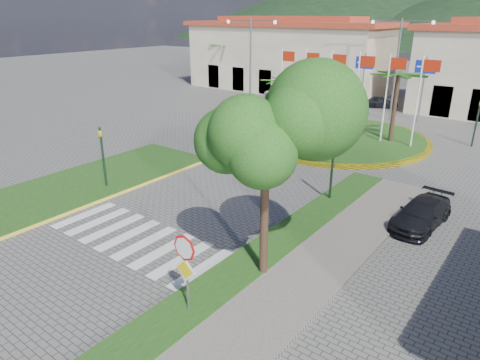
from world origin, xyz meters
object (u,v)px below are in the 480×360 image
Objects in this scene: deciduous_tree at (266,127)px; car_side_right at (422,213)px; car_dark_a at (381,102)px; roundabout_island at (336,137)px; white_van at (286,95)px; stop_sign at (185,262)px.

car_side_right is at bearing 65.78° from deciduous_tree.
car_side_right reaches higher than car_dark_a.
roundabout_island is 4.03× the size of car_dark_a.
deciduous_tree is (5.50, -17.00, 5.00)m from roundabout_island.
white_van reaches higher than car_dark_a.
roundabout_island reaches higher than car_side_right.
stop_sign reaches higher than white_van.
roundabout_island is 12.74m from car_dark_a.
deciduous_tree is (0.60, 3.04, 3.38)m from stop_sign.
deciduous_tree is 1.47× the size of white_van.
roundabout_island is at bearing 107.91° from deciduous_tree.
white_van is 9.13m from car_dark_a.
deciduous_tree reaches higher than car_side_right.
stop_sign is at bearing -142.54° from white_van.
car_side_right is (18.74, -19.61, -0.09)m from white_van.
deciduous_tree is 2.16× the size of car_dark_a.
roundabout_island is at bearing -123.00° from white_van.
roundabout_island is at bearing 103.73° from stop_sign.
stop_sign is 0.84× the size of car_dark_a.
roundabout_island is 13.95m from white_van.
white_van is at bearing 138.04° from car_side_right.
stop_sign is 0.57× the size of white_van.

